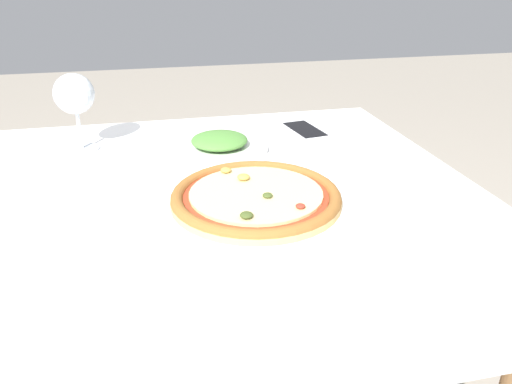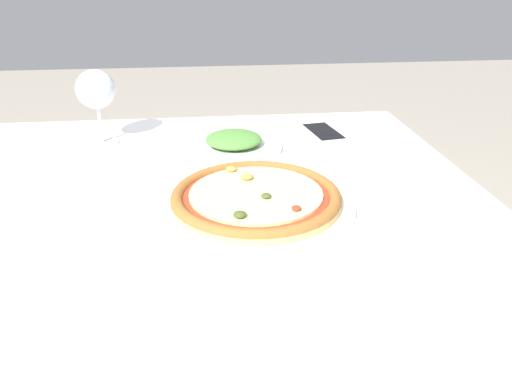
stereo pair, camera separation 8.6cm
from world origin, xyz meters
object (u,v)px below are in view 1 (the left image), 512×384
(pizza_plate, at_px, (256,199))
(wine_glass_far_left, at_px, (74,96))
(dining_table, at_px, (145,244))
(cell_phone, at_px, (305,131))
(side_plate, at_px, (220,144))

(pizza_plate, distance_m, wine_glass_far_left, 0.50)
(dining_table, height_order, cell_phone, cell_phone)
(dining_table, distance_m, wine_glass_far_left, 0.39)
(dining_table, relative_size, cell_phone, 8.29)
(wine_glass_far_left, bearing_deg, dining_table, -67.87)
(cell_phone, distance_m, side_plate, 0.24)
(pizza_plate, distance_m, side_plate, 0.30)
(cell_phone, bearing_deg, dining_table, -142.83)
(dining_table, height_order, wine_glass_far_left, wine_glass_far_left)
(pizza_plate, relative_size, wine_glass_far_left, 2.00)
(cell_phone, bearing_deg, pizza_plate, -119.12)
(pizza_plate, height_order, wine_glass_far_left, wine_glass_far_left)
(dining_table, distance_m, side_plate, 0.31)
(dining_table, bearing_deg, pizza_plate, -18.18)
(side_plate, bearing_deg, cell_phone, 19.07)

